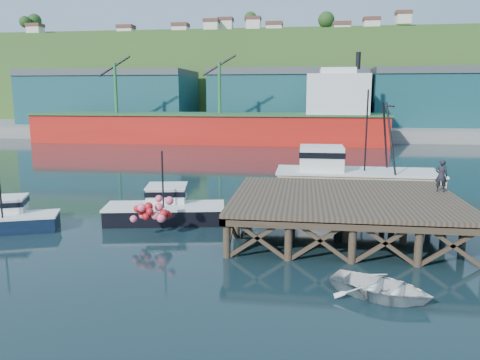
% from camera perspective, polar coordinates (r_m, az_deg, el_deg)
% --- Properties ---
extents(ground, '(300.00, 300.00, 0.00)m').
position_cam_1_polar(ground, '(26.54, 0.48, -6.03)').
color(ground, black).
rests_on(ground, ground).
extents(wharf, '(12.00, 10.00, 2.62)m').
position_cam_1_polar(wharf, '(25.78, 12.66, -2.32)').
color(wharf, brown).
rests_on(wharf, ground).
extents(far_quay, '(160.00, 40.00, 2.00)m').
position_cam_1_polar(far_quay, '(95.54, 5.85, 6.39)').
color(far_quay, gray).
rests_on(far_quay, ground).
extents(warehouse_left, '(32.00, 16.00, 9.00)m').
position_cam_1_polar(warehouse_left, '(98.03, -15.40, 9.39)').
color(warehouse_left, '#194653').
rests_on(warehouse_left, far_quay).
extents(warehouse_mid, '(28.00, 16.00, 9.00)m').
position_cam_1_polar(warehouse_mid, '(90.33, 5.80, 9.66)').
color(warehouse_mid, '#194653').
rests_on(warehouse_mid, far_quay).
extents(warehouse_right, '(30.00, 16.00, 9.00)m').
position_cam_1_polar(warehouse_right, '(94.16, 24.59, 8.81)').
color(warehouse_right, '#194653').
rests_on(warehouse_right, far_quay).
extents(cargo_ship, '(55.50, 10.00, 13.75)m').
position_cam_1_polar(cargo_ship, '(74.31, -1.31, 7.11)').
color(cargo_ship, red).
rests_on(cargo_ship, ground).
extents(hillside, '(220.00, 50.00, 22.00)m').
position_cam_1_polar(hillside, '(125.35, 6.42, 11.87)').
color(hillside, '#2D511E').
rests_on(hillside, ground).
extents(boat_navy, '(5.87, 4.01, 3.45)m').
position_cam_1_polar(boat_navy, '(29.30, -26.56, -4.16)').
color(boat_navy, '#0E1B32').
rests_on(boat_navy, ground).
extents(boat_black, '(7.37, 6.12, 4.34)m').
position_cam_1_polar(boat_black, '(28.48, -9.07, -3.36)').
color(boat_black, black).
rests_on(boat_black, ground).
extents(trawler, '(11.75, 4.22, 7.86)m').
position_cam_1_polar(trawler, '(35.40, 13.64, 0.51)').
color(trawler, beige).
rests_on(trawler, ground).
extents(dinghy, '(4.64, 4.19, 0.79)m').
position_cam_1_polar(dinghy, '(18.69, 16.77, -12.39)').
color(dinghy, silver).
rests_on(dinghy, ground).
extents(dockworker, '(0.72, 0.54, 1.82)m').
position_cam_1_polar(dockworker, '(28.42, 23.33, 0.49)').
color(dockworker, black).
rests_on(dockworker, wharf).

